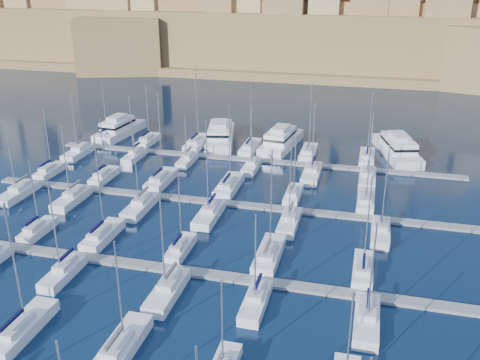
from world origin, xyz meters
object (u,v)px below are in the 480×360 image
(motor_yacht_b, at_px, (220,135))
(motor_yacht_c, at_px, (281,140))
(motor_yacht_d, at_px, (397,148))
(sailboat_2, at_px, (22,328))
(motor_yacht_a, at_px, (119,128))

(motor_yacht_b, height_order, motor_yacht_c, same)
(motor_yacht_b, height_order, motor_yacht_d, same)
(sailboat_2, relative_size, motor_yacht_d, 0.79)
(sailboat_2, distance_m, motor_yacht_a, 73.16)
(motor_yacht_a, height_order, motor_yacht_d, same)
(sailboat_2, height_order, motor_yacht_c, sailboat_2)
(sailboat_2, distance_m, motor_yacht_c, 71.99)
(motor_yacht_a, bearing_deg, motor_yacht_d, 1.15)
(motor_yacht_a, relative_size, motor_yacht_d, 0.85)
(sailboat_2, relative_size, motor_yacht_a, 0.93)
(sailboat_2, xyz_separation_m, motor_yacht_a, (-22.54, 69.60, 0.96))
(sailboat_2, relative_size, motor_yacht_b, 0.80)
(motor_yacht_b, xyz_separation_m, motor_yacht_d, (38.70, 0.07, 0.00))
(motor_yacht_c, xyz_separation_m, motor_yacht_d, (24.64, 0.64, 0.00))
(motor_yacht_d, bearing_deg, sailboat_2, -119.76)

